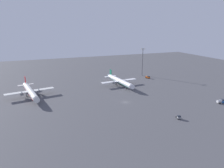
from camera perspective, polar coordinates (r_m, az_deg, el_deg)
ground_plane at (r=138.49m, az=3.71°, el=-4.98°), size 416.00×416.00×0.00m
airplane_far_stand at (r=174.91m, az=2.06°, el=0.86°), size 32.22×41.33×10.59m
airplane_terminal_side at (r=157.93m, az=-21.48°, el=-1.84°), size 33.65×43.03×11.07m
fuel_truck at (r=153.80m, az=27.68°, el=-4.15°), size 6.32×2.46×2.35m
pushback_tug at (r=119.71m, az=17.81°, el=-8.64°), size 2.49×3.42×2.05m
maintenance_van at (r=202.18m, az=9.76°, el=1.87°), size 3.54×4.58×2.25m
apron_light_east at (r=209.80m, az=8.34°, el=6.44°), size 4.80×0.90×27.35m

